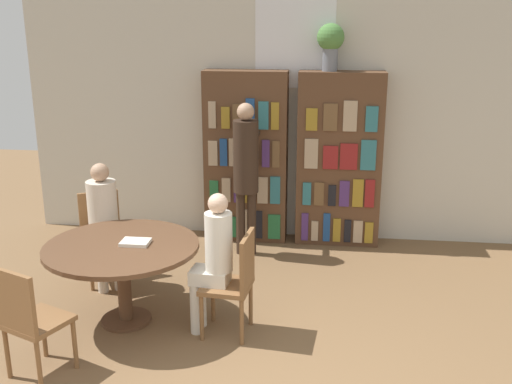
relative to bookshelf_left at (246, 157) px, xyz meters
name	(u,v)px	position (x,y,z in m)	size (l,w,h in m)	color
wall_back	(294,113)	(0.54, 0.19, 0.51)	(6.40, 0.07, 3.00)	beige
bookshelf_left	(246,157)	(0.00, 0.00, 0.00)	(0.96, 0.34, 2.01)	brown
bookshelf_right	(339,160)	(1.08, 0.00, 0.00)	(0.96, 0.34, 2.01)	brown
flower_vase	(331,42)	(0.94, 0.00, 1.32)	(0.30, 0.30, 0.52)	slate
reading_table	(122,256)	(-0.77, -2.19, -0.38)	(1.32, 1.32, 0.73)	brown
chair_near_camera	(29,317)	(-1.16, -3.11, -0.50)	(0.52, 0.52, 0.90)	brown
chair_left_side	(102,232)	(-1.29, -1.33, -0.50)	(0.55, 0.55, 0.90)	brown
chair_far_side	(235,279)	(0.22, -2.28, -0.50)	(0.43, 0.43, 0.90)	brown
seated_reader_left	(104,217)	(-1.20, -1.48, -0.28)	(0.41, 0.42, 1.25)	beige
seated_reader_right	(213,257)	(0.04, -2.26, -0.32)	(0.36, 0.26, 1.23)	silver
librarian_standing	(246,165)	(0.07, -0.50, 0.04)	(0.28, 0.55, 1.71)	#332319
open_book_on_table	(135,242)	(-0.66, -2.16, -0.26)	(0.24, 0.18, 0.03)	silver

